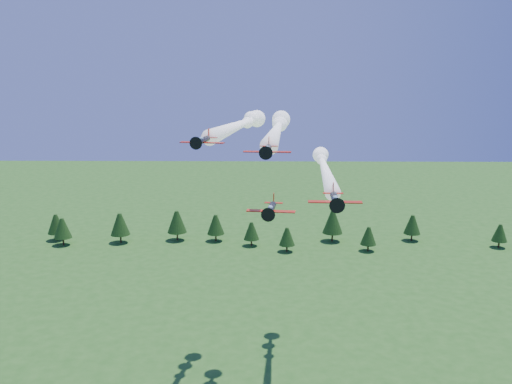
{
  "coord_description": "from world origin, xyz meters",
  "views": [
    {
      "loc": [
        -1.02,
        -84.94,
        61.55
      ],
      "look_at": [
        -2.29,
        0.0,
        43.22
      ],
      "focal_mm": 40.0,
      "sensor_mm": 36.0,
      "label": 1
    }
  ],
  "objects_px": {
    "plane_right": "(324,167)",
    "plane_slot": "(271,209)",
    "plane_left": "(241,124)",
    "plane_lead": "(277,129)"
  },
  "relations": [
    {
      "from": "plane_lead",
      "to": "plane_slot",
      "type": "bearing_deg",
      "value": -93.39
    },
    {
      "from": "plane_lead",
      "to": "plane_left",
      "type": "distance_m",
      "value": 10.71
    },
    {
      "from": "plane_right",
      "to": "plane_slot",
      "type": "height_order",
      "value": "plane_right"
    },
    {
      "from": "plane_lead",
      "to": "plane_right",
      "type": "bearing_deg",
      "value": 56.0
    },
    {
      "from": "plane_left",
      "to": "plane_lead",
      "type": "bearing_deg",
      "value": -39.79
    },
    {
      "from": "plane_right",
      "to": "plane_slot",
      "type": "distance_m",
      "value": 24.28
    },
    {
      "from": "plane_lead",
      "to": "plane_right",
      "type": "relative_size",
      "value": 0.88
    },
    {
      "from": "plane_lead",
      "to": "plane_slot",
      "type": "relative_size",
      "value": 5.28
    },
    {
      "from": "plane_left",
      "to": "plane_right",
      "type": "height_order",
      "value": "plane_left"
    },
    {
      "from": "plane_right",
      "to": "plane_left",
      "type": "bearing_deg",
      "value": -162.63
    }
  ]
}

